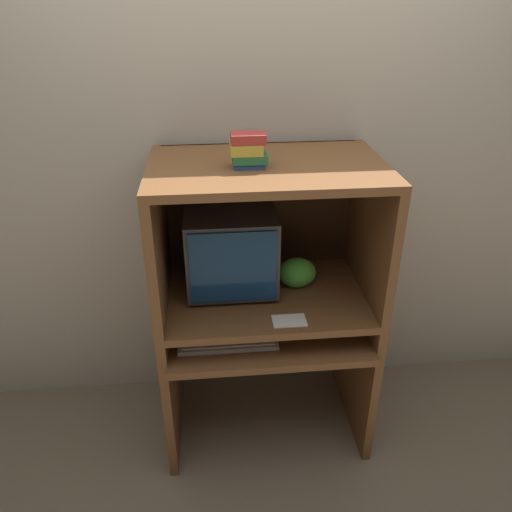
# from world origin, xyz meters

# --- Properties ---
(ground_plane) EXTENTS (12.00, 12.00, 0.00)m
(ground_plane) POSITION_xyz_m (0.00, 0.00, 0.00)
(ground_plane) COLOR #756651
(wall_back) EXTENTS (6.00, 0.06, 2.60)m
(wall_back) POSITION_xyz_m (0.00, 0.70, 1.30)
(wall_back) COLOR #B2A893
(wall_back) RESTS_ON ground_plane
(desk_base) EXTENTS (0.99, 0.68, 0.67)m
(desk_base) POSITION_xyz_m (0.00, 0.28, 0.42)
(desk_base) COLOR brown
(desk_base) RESTS_ON ground_plane
(desk_monitor_shelf) EXTENTS (0.99, 0.64, 0.14)m
(desk_monitor_shelf) POSITION_xyz_m (0.00, 0.32, 0.78)
(desk_monitor_shelf) COLOR brown
(desk_monitor_shelf) RESTS_ON desk_base
(hutch_upper) EXTENTS (0.99, 0.64, 0.63)m
(hutch_upper) POSITION_xyz_m (0.00, 0.36, 1.24)
(hutch_upper) COLOR brown
(hutch_upper) RESTS_ON desk_monitor_shelf
(crt_monitor) EXTENTS (0.41, 0.37, 0.39)m
(crt_monitor) POSITION_xyz_m (-0.16, 0.40, 1.02)
(crt_monitor) COLOR #333338
(crt_monitor) RESTS_ON desk_monitor_shelf
(keyboard) EXTENTS (0.45, 0.15, 0.03)m
(keyboard) POSITION_xyz_m (-0.19, 0.15, 0.68)
(keyboard) COLOR beige
(keyboard) RESTS_ON desk_base
(mouse) EXTENTS (0.06, 0.04, 0.03)m
(mouse) POSITION_xyz_m (0.08, 0.16, 0.69)
(mouse) COLOR #28282B
(mouse) RESTS_ON desk_base
(snack_bag) EXTENTS (0.18, 0.13, 0.15)m
(snack_bag) POSITION_xyz_m (0.16, 0.37, 0.89)
(snack_bag) COLOR green
(snack_bag) RESTS_ON desk_monitor_shelf
(book_stack) EXTENTS (0.15, 0.11, 0.14)m
(book_stack) POSITION_xyz_m (-0.08, 0.28, 1.52)
(book_stack) COLOR navy
(book_stack) RESTS_ON hutch_upper
(paper_card) EXTENTS (0.15, 0.10, 0.00)m
(paper_card) POSITION_xyz_m (0.08, 0.09, 0.82)
(paper_card) COLOR white
(paper_card) RESTS_ON desk_monitor_shelf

